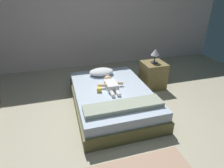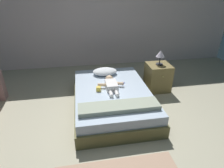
% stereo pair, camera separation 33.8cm
% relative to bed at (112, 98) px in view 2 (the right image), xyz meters
% --- Properties ---
extents(ground_plane, '(8.00, 8.00, 0.00)m').
position_rel_bed_xyz_m(ground_plane, '(-0.17, -0.71, -0.19)').
color(ground_plane, '#B0A98E').
extents(wall_behind_bed, '(8.00, 0.12, 2.60)m').
position_rel_bed_xyz_m(wall_behind_bed, '(-0.17, 2.29, 1.12)').
color(wall_behind_bed, silver).
rests_on(wall_behind_bed, ground_plane).
extents(bed, '(1.37, 2.00, 0.38)m').
position_rel_bed_xyz_m(bed, '(0.00, 0.00, 0.00)').
color(bed, brown).
rests_on(bed, ground_plane).
extents(pillow, '(0.51, 0.35, 0.13)m').
position_rel_bed_xyz_m(pillow, '(-0.04, 0.66, 0.26)').
color(pillow, white).
rests_on(pillow, bed).
extents(baby, '(0.49, 0.63, 0.15)m').
position_rel_bed_xyz_m(baby, '(-0.01, 0.06, 0.25)').
color(baby, white).
rests_on(baby, bed).
extents(toothbrush, '(0.07, 0.13, 0.02)m').
position_rel_bed_xyz_m(toothbrush, '(0.25, 0.16, 0.20)').
color(toothbrush, blue).
rests_on(toothbrush, bed).
extents(nightstand, '(0.48, 0.51, 0.58)m').
position_rel_bed_xyz_m(nightstand, '(1.09, 0.52, 0.10)').
color(nightstand, olive).
rests_on(nightstand, ground_plane).
extents(lamp, '(0.18, 0.18, 0.30)m').
position_rel_bed_xyz_m(lamp, '(1.09, 0.52, 0.61)').
color(lamp, '#333338').
rests_on(lamp, nightstand).
extents(blanket, '(1.23, 0.30, 0.07)m').
position_rel_bed_xyz_m(blanket, '(-0.00, -0.63, 0.23)').
color(blanket, '#9CA48F').
rests_on(blanket, bed).
extents(toy_block, '(0.09, 0.09, 0.08)m').
position_rel_bed_xyz_m(toy_block, '(-0.25, -0.03, 0.23)').
color(toy_block, yellow).
rests_on(toy_block, bed).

